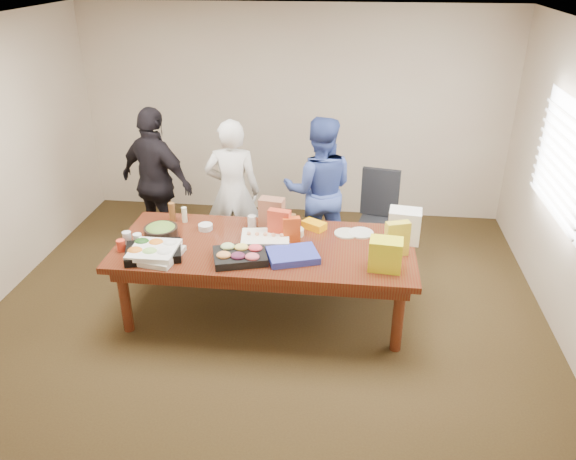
# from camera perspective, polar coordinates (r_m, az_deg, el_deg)

# --- Properties ---
(floor) EXTENTS (5.50, 5.00, 0.02)m
(floor) POSITION_cam_1_polar(r_m,az_deg,el_deg) (5.69, -2.23, -8.33)
(floor) COLOR #47301E
(floor) RESTS_ON ground
(ceiling) EXTENTS (5.50, 5.00, 0.02)m
(ceiling) POSITION_cam_1_polar(r_m,az_deg,el_deg) (4.70, -2.85, 20.05)
(ceiling) COLOR white
(ceiling) RESTS_ON wall_back
(wall_back) EXTENTS (5.50, 0.04, 2.70)m
(wall_back) POSITION_cam_1_polar(r_m,az_deg,el_deg) (7.39, 0.57, 11.72)
(wall_back) COLOR beige
(wall_back) RESTS_ON floor
(wall_front) EXTENTS (5.50, 0.04, 2.70)m
(wall_front) POSITION_cam_1_polar(r_m,az_deg,el_deg) (2.93, -10.35, -14.13)
(wall_front) COLOR beige
(wall_front) RESTS_ON floor
(window_panel) EXTENTS (0.03, 1.40, 1.10)m
(window_panel) POSITION_cam_1_polar(r_m,az_deg,el_deg) (5.83, 26.15, 6.43)
(window_panel) COLOR white
(window_panel) RESTS_ON wall_right
(window_blinds) EXTENTS (0.04, 1.36, 1.00)m
(window_blinds) POSITION_cam_1_polar(r_m,az_deg,el_deg) (5.81, 25.78, 6.47)
(window_blinds) COLOR beige
(window_blinds) RESTS_ON wall_right
(conference_table) EXTENTS (2.80, 1.20, 0.75)m
(conference_table) POSITION_cam_1_polar(r_m,az_deg,el_deg) (5.48, -2.30, -5.02)
(conference_table) COLOR #4C1C0F
(conference_table) RESTS_ON floor
(office_chair) EXTENTS (0.61, 0.61, 1.02)m
(office_chair) POSITION_cam_1_polar(r_m,az_deg,el_deg) (6.38, 9.22, 0.82)
(office_chair) COLOR black
(office_chair) RESTS_ON floor
(person_center) EXTENTS (0.64, 0.45, 1.66)m
(person_center) POSITION_cam_1_polar(r_m,az_deg,el_deg) (6.27, -5.62, 3.83)
(person_center) COLOR silver
(person_center) RESTS_ON floor
(person_right) EXTENTS (0.86, 0.69, 1.68)m
(person_right) POSITION_cam_1_polar(r_m,az_deg,el_deg) (6.29, 3.18, 4.05)
(person_right) COLOR #384D9F
(person_right) RESTS_ON floor
(person_left) EXTENTS (1.10, 0.82, 1.73)m
(person_left) POSITION_cam_1_polar(r_m,az_deg,el_deg) (6.60, -13.18, 4.74)
(person_left) COLOR black
(person_left) RESTS_ON floor
(veggie_tray) EXTENTS (0.58, 0.51, 0.07)m
(veggie_tray) POSITION_cam_1_polar(r_m,az_deg,el_deg) (5.24, -13.51, -2.17)
(veggie_tray) COLOR black
(veggie_tray) RESTS_ON conference_table
(fruit_tray) EXTENTS (0.55, 0.48, 0.07)m
(fruit_tray) POSITION_cam_1_polar(r_m,az_deg,el_deg) (5.04, -4.91, -2.66)
(fruit_tray) COLOR black
(fruit_tray) RESTS_ON conference_table
(sheet_cake) EXTENTS (0.49, 0.39, 0.08)m
(sheet_cake) POSITION_cam_1_polar(r_m,az_deg,el_deg) (5.31, -2.32, -0.94)
(sheet_cake) COLOR white
(sheet_cake) RESTS_ON conference_table
(salad_bowl) EXTENTS (0.41, 0.41, 0.11)m
(salad_bowl) POSITION_cam_1_polar(r_m,az_deg,el_deg) (5.55, -12.78, -0.22)
(salad_bowl) COLOR black
(salad_bowl) RESTS_ON conference_table
(chip_bag_blue) EXTENTS (0.52, 0.45, 0.07)m
(chip_bag_blue) POSITION_cam_1_polar(r_m,az_deg,el_deg) (5.04, 0.48, -2.60)
(chip_bag_blue) COLOR #2E38AE
(chip_bag_blue) RESTS_ON conference_table
(chip_bag_red) EXTENTS (0.22, 0.13, 0.31)m
(chip_bag_red) POSITION_cam_1_polar(r_m,az_deg,el_deg) (5.32, -0.89, 0.51)
(chip_bag_red) COLOR red
(chip_bag_red) RESTS_ON conference_table
(chip_bag_yellow) EXTENTS (0.23, 0.15, 0.32)m
(chip_bag_yellow) POSITION_cam_1_polar(r_m,az_deg,el_deg) (5.14, 11.01, -0.87)
(chip_bag_yellow) COLOR yellow
(chip_bag_yellow) RESTS_ON conference_table
(chip_bag_orange) EXTENTS (0.18, 0.11, 0.25)m
(chip_bag_orange) POSITION_cam_1_polar(r_m,az_deg,el_deg) (5.29, 0.35, 0.01)
(chip_bag_orange) COLOR #C44111
(chip_bag_orange) RESTS_ON conference_table
(mayo_jar) EXTENTS (0.11, 0.11, 0.13)m
(mayo_jar) POSITION_cam_1_polar(r_m,az_deg,el_deg) (5.60, -3.68, 0.83)
(mayo_jar) COLOR silver
(mayo_jar) RESTS_ON conference_table
(mustard_bottle) EXTENTS (0.06, 0.06, 0.15)m
(mustard_bottle) POSITION_cam_1_polar(r_m,az_deg,el_deg) (5.56, -1.03, 0.82)
(mustard_bottle) COLOR #EFFF21
(mustard_bottle) RESTS_ON conference_table
(dressing_bottle) EXTENTS (0.07, 0.07, 0.20)m
(dressing_bottle) POSITION_cam_1_polar(r_m,az_deg,el_deg) (5.84, -11.71, 1.80)
(dressing_bottle) COLOR brown
(dressing_bottle) RESTS_ON conference_table
(ranch_bottle) EXTENTS (0.06, 0.06, 0.16)m
(ranch_bottle) POSITION_cam_1_polar(r_m,az_deg,el_deg) (5.80, -10.48, 1.54)
(ranch_bottle) COLOR #F0F0C1
(ranch_bottle) RESTS_ON conference_table
(banana_bunch) EXTENTS (0.26, 0.23, 0.08)m
(banana_bunch) POSITION_cam_1_polar(r_m,az_deg,el_deg) (5.59, 2.67, 0.49)
(banana_bunch) COLOR #FFA405
(banana_bunch) RESTS_ON conference_table
(bread_loaf) EXTENTS (0.34, 0.21, 0.13)m
(bread_loaf) POSITION_cam_1_polar(r_m,az_deg,el_deg) (5.63, -0.97, 1.03)
(bread_loaf) COLOR brown
(bread_loaf) RESTS_ON conference_table
(kraft_bag) EXTENTS (0.26, 0.17, 0.32)m
(kraft_bag) POSITION_cam_1_polar(r_m,az_deg,el_deg) (5.55, -1.66, 1.70)
(kraft_bag) COLOR #905941
(kraft_bag) RESTS_ON conference_table
(red_cup) EXTENTS (0.09, 0.09, 0.11)m
(red_cup) POSITION_cam_1_polar(r_m,az_deg,el_deg) (5.39, -16.61, -1.51)
(red_cup) COLOR red
(red_cup) RESTS_ON conference_table
(clear_cup_a) EXTENTS (0.10, 0.10, 0.11)m
(clear_cup_a) POSITION_cam_1_polar(r_m,az_deg,el_deg) (5.45, -15.04, -0.93)
(clear_cup_a) COLOR white
(clear_cup_a) RESTS_ON conference_table
(clear_cup_b) EXTENTS (0.09, 0.09, 0.12)m
(clear_cup_b) POSITION_cam_1_polar(r_m,az_deg,el_deg) (5.51, -16.04, -0.75)
(clear_cup_b) COLOR silver
(clear_cup_b) RESTS_ON conference_table
(pizza_box_lower) EXTENTS (0.47, 0.47, 0.05)m
(pizza_box_lower) POSITION_cam_1_polar(r_m,az_deg,el_deg) (5.20, -13.26, -2.50)
(pizza_box_lower) COLOR beige
(pizza_box_lower) RESTS_ON conference_table
(pizza_box_upper) EXTENTS (0.41, 0.41, 0.05)m
(pizza_box_upper) POSITION_cam_1_polar(r_m,az_deg,el_deg) (5.19, -13.47, -2.01)
(pizza_box_upper) COLOR white
(pizza_box_upper) RESTS_ON pizza_box_lower
(plate_a) EXTENTS (0.26, 0.26, 0.01)m
(plate_a) POSITION_cam_1_polar(r_m,az_deg,el_deg) (5.52, 5.94, -0.34)
(plate_a) COLOR beige
(plate_a) RESTS_ON conference_table
(plate_b) EXTENTS (0.26, 0.26, 0.02)m
(plate_b) POSITION_cam_1_polar(r_m,az_deg,el_deg) (5.54, 7.42, -0.29)
(plate_b) COLOR silver
(plate_b) RESTS_ON conference_table
(dip_bowl_a) EXTENTS (0.20, 0.20, 0.06)m
(dip_bowl_a) POSITION_cam_1_polar(r_m,az_deg,el_deg) (5.46, 0.78, -0.20)
(dip_bowl_a) COLOR beige
(dip_bowl_a) RESTS_ON conference_table
(dip_bowl_b) EXTENTS (0.14, 0.14, 0.06)m
(dip_bowl_b) POSITION_cam_1_polar(r_m,az_deg,el_deg) (5.63, -8.38, 0.31)
(dip_bowl_b) COLOR silver
(dip_bowl_b) RESTS_ON conference_table
(grocery_bag_white) EXTENTS (0.32, 0.25, 0.32)m
(grocery_bag_white) POSITION_cam_1_polar(r_m,az_deg,el_deg) (5.41, 11.74, 0.43)
(grocery_bag_white) COLOR white
(grocery_bag_white) RESTS_ON conference_table
(grocery_bag_yellow) EXTENTS (0.30, 0.22, 0.28)m
(grocery_bag_yellow) POSITION_cam_1_polar(r_m,az_deg,el_deg) (4.91, 9.88, -2.47)
(grocery_bag_yellow) COLOR yellow
(grocery_bag_yellow) RESTS_ON conference_table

